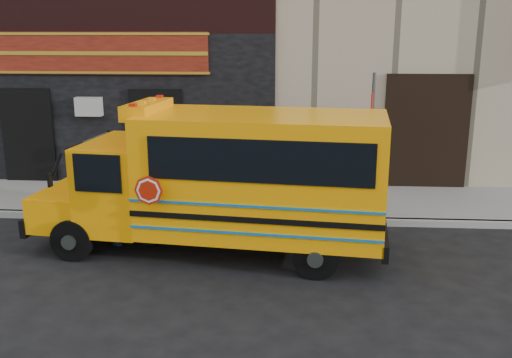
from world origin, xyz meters
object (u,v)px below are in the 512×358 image
object	(u,v)px
sign_pole	(371,142)
cyclist	(120,200)
school_bus	(229,177)
bicycle	(124,221)

from	to	relation	value
sign_pole	cyclist	distance (m)	5.53
sign_pole	school_bus	bearing A→B (deg)	-145.49
bicycle	cyclist	xyz separation A→B (m)	(-0.05, 0.03, 0.45)
sign_pole	cyclist	bearing A→B (deg)	-160.61
school_bus	cyclist	bearing A→B (deg)	174.75
school_bus	sign_pole	size ratio (longest dim) A/B	2.11
bicycle	school_bus	bearing A→B (deg)	-86.18
cyclist	sign_pole	bearing A→B (deg)	-53.05
school_bus	sign_pole	bearing A→B (deg)	34.51
sign_pole	cyclist	size ratio (longest dim) A/B	1.75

